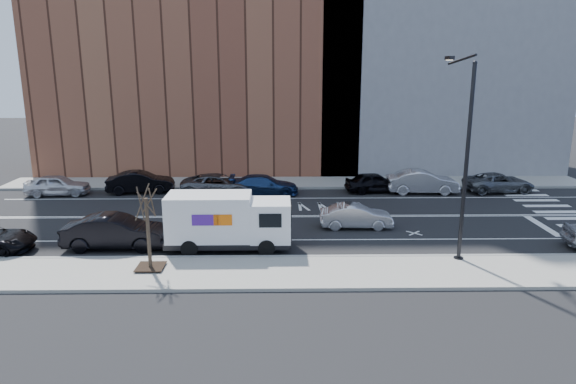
{
  "coord_description": "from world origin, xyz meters",
  "views": [
    {
      "loc": [
        -1.26,
        -29.63,
        8.87
      ],
      "look_at": [
        -0.8,
        0.46,
        1.4
      ],
      "focal_mm": 32.0,
      "sensor_mm": 36.0,
      "label": 1
    }
  ],
  "objects_px": {
    "fedex_van": "(228,221)",
    "driving_sedan": "(356,216)",
    "far_parked_a": "(58,185)",
    "far_parked_b": "(141,182)"
  },
  "relations": [
    {
      "from": "far_parked_a",
      "to": "fedex_van",
      "type": "bearing_deg",
      "value": -134.51
    },
    {
      "from": "fedex_van",
      "to": "driving_sedan",
      "type": "relative_size",
      "value": 1.53
    },
    {
      "from": "fedex_van",
      "to": "far_parked_a",
      "type": "relative_size",
      "value": 1.43
    },
    {
      "from": "far_parked_a",
      "to": "driving_sedan",
      "type": "xyz_separation_m",
      "value": [
        19.77,
        -7.64,
        -0.07
      ]
    },
    {
      "from": "fedex_van",
      "to": "far_parked_b",
      "type": "relative_size",
      "value": 1.31
    },
    {
      "from": "far_parked_a",
      "to": "far_parked_b",
      "type": "height_order",
      "value": "far_parked_b"
    },
    {
      "from": "far_parked_a",
      "to": "driving_sedan",
      "type": "bearing_deg",
      "value": -115.29
    },
    {
      "from": "fedex_van",
      "to": "driving_sedan",
      "type": "bearing_deg",
      "value": 26.18
    },
    {
      "from": "far_parked_a",
      "to": "driving_sedan",
      "type": "height_order",
      "value": "far_parked_a"
    },
    {
      "from": "fedex_van",
      "to": "driving_sedan",
      "type": "distance_m",
      "value": 7.64
    }
  ]
}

